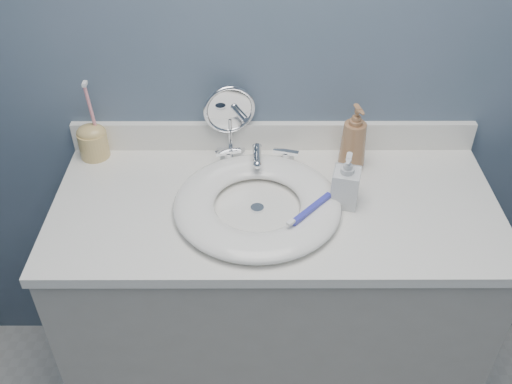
{
  "coord_description": "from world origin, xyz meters",
  "views": [
    {
      "loc": [
        -0.06,
        -0.22,
        1.87
      ],
      "look_at": [
        -0.05,
        0.94,
        0.94
      ],
      "focal_mm": 40.0,
      "sensor_mm": 36.0,
      "label": 1
    }
  ],
  "objects_px": {
    "makeup_mirror": "(230,117)",
    "soap_bottle_clear": "(346,180)",
    "soap_bottle_amber": "(354,137)",
    "toothbrush_holder": "(93,140)"
  },
  "relations": [
    {
      "from": "makeup_mirror",
      "to": "soap_bottle_clear",
      "type": "distance_m",
      "value": 0.4
    },
    {
      "from": "soap_bottle_clear",
      "to": "soap_bottle_amber",
      "type": "bearing_deg",
      "value": 90.46
    },
    {
      "from": "soap_bottle_amber",
      "to": "toothbrush_holder",
      "type": "bearing_deg",
      "value": 161.3
    },
    {
      "from": "soap_bottle_clear",
      "to": "toothbrush_holder",
      "type": "height_order",
      "value": "toothbrush_holder"
    },
    {
      "from": "makeup_mirror",
      "to": "toothbrush_holder",
      "type": "bearing_deg",
      "value": 169.39
    },
    {
      "from": "soap_bottle_amber",
      "to": "toothbrush_holder",
      "type": "relative_size",
      "value": 0.8
    },
    {
      "from": "makeup_mirror",
      "to": "soap_bottle_amber",
      "type": "height_order",
      "value": "makeup_mirror"
    },
    {
      "from": "soap_bottle_clear",
      "to": "toothbrush_holder",
      "type": "xyz_separation_m",
      "value": [
        -0.73,
        0.23,
        -0.02
      ]
    },
    {
      "from": "soap_bottle_clear",
      "to": "toothbrush_holder",
      "type": "distance_m",
      "value": 0.76
    },
    {
      "from": "soap_bottle_amber",
      "to": "makeup_mirror",
      "type": "bearing_deg",
      "value": 154.09
    }
  ]
}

